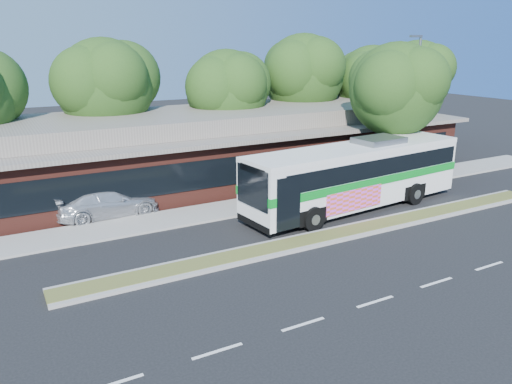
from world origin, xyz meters
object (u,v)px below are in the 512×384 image
(transit_bus, at_px, (356,171))
(sedan, at_px, (107,202))
(lamp_post, at_px, (414,105))
(sidewalk_tree, at_px, (400,87))

(transit_bus, bearing_deg, sedan, 151.80)
(sedan, bearing_deg, transit_bus, -114.86)
(lamp_post, distance_m, sedan, 19.19)
(lamp_post, relative_size, transit_bus, 0.67)
(lamp_post, height_order, transit_bus, lamp_post)
(sedan, bearing_deg, lamp_post, -99.65)
(lamp_post, bearing_deg, sidewalk_tree, 161.53)
(lamp_post, height_order, sidewalk_tree, lamp_post)
(transit_bus, bearing_deg, sidewalk_tree, 22.50)
(sedan, bearing_deg, sidewalk_tree, -99.01)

